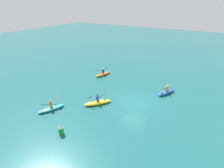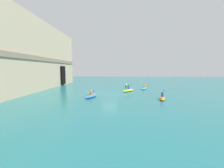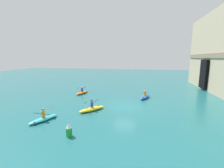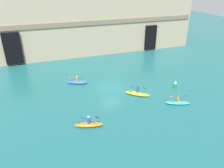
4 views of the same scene
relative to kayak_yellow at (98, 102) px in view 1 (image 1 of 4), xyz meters
name	(u,v)px [view 1 (image 1 of 4)]	position (x,y,z in m)	size (l,w,h in m)	color
ground_plane	(134,103)	(-2.34, 3.34, -0.24)	(120.00, 120.00, 0.00)	#1E6066
kayak_yellow	(98,102)	(0.00, 0.00, 0.00)	(2.87, 2.56, 1.21)	yellow
kayak_orange	(103,74)	(-7.24, -4.12, 0.00)	(2.90, 1.44, 1.20)	orange
kayak_cyan	(51,108)	(3.43, -3.49, -0.01)	(2.86, 1.77, 1.18)	#33B2C6
kayak_blue	(166,92)	(-6.37, 5.80, 0.02)	(2.89, 1.80, 1.13)	blue
marker_buoy	(61,130)	(5.53, 0.13, 0.25)	(0.44, 0.44, 1.05)	green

